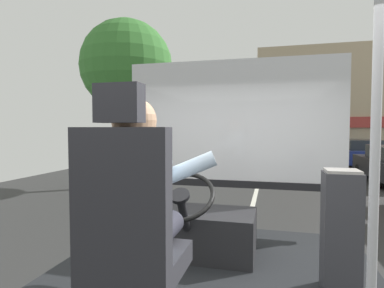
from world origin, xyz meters
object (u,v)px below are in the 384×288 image
handrail_pole (376,133)px  fare_box (341,231)px  bus_driver (138,193)px  steering_console (194,230)px  parked_car_white (336,148)px  driver_seat (131,240)px  parked_car_blue (361,153)px

handrail_pole → fare_box: 1.04m
bus_driver → steering_console: bus_driver is taller
parked_car_white → fare_box: bearing=-100.3°
bus_driver → fare_box: (1.16, 0.84, -0.38)m
driver_seat → parked_car_white: (4.89, 21.48, -0.75)m
driver_seat → steering_console: driver_seat is taller
fare_box → driver_seat: bearing=-141.1°
bus_driver → steering_console: size_ratio=0.74×
driver_seat → steering_console: (0.00, 1.33, -0.37)m
handrail_pole → fare_box: size_ratio=2.61×
steering_console → fare_box: 1.25m
steering_console → driver_seat: bearing=-90.0°
driver_seat → parked_car_blue: bearing=72.5°
bus_driver → handrail_pole: (1.15, 0.07, 0.32)m
parked_car_blue → steering_console: bearing=-109.0°
fare_box → steering_console: bearing=161.4°
driver_seat → bus_driver: (0.00, 0.10, 0.22)m
fare_box → parked_car_blue: 15.60m
parked_car_blue → driver_seat: bearing=-107.5°
parked_car_blue → parked_car_white: size_ratio=1.00×
steering_console → parked_car_blue: bearing=71.0°
steering_console → handrail_pole: size_ratio=0.48×
bus_driver → fare_box: bearing=35.9°
handrail_pole → parked_car_blue: handrail_pole is taller
handrail_pole → parked_car_white: size_ratio=0.55×
bus_driver → handrail_pole: size_ratio=0.36×
driver_seat → handrail_pole: handrail_pole is taller
handrail_pole → parked_car_white: bearing=80.0°
driver_seat → fare_box: (1.16, 0.94, -0.16)m
handrail_pole → parked_car_blue: size_ratio=0.55×
driver_seat → steering_console: bearing=90.0°
bus_driver → driver_seat: bearing=-90.0°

